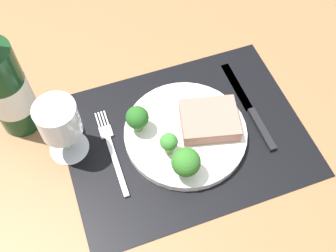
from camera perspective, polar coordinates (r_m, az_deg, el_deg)
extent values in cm
cube|color=brown|center=(81.76, 2.36, -1.94)|extent=(140.00, 110.00, 3.00)
cube|color=black|center=(80.34, 2.40, -1.35)|extent=(46.03, 34.88, 0.30)
cylinder|color=silver|center=(79.53, 2.43, -1.00)|extent=(23.72, 23.72, 1.60)
cube|color=#9E6B5B|center=(78.79, 5.77, 0.80)|extent=(12.66, 11.34, 2.84)
cylinder|color=#5B8942|center=(75.58, 0.11, -3.15)|extent=(1.47, 1.47, 2.19)
sphere|color=#387A2D|center=(73.41, 0.12, -2.21)|extent=(3.29, 3.29, 3.29)
cylinder|color=#5B8942|center=(78.53, -4.17, 0.06)|extent=(1.69, 1.69, 1.88)
sphere|color=#235B1E|center=(76.18, -4.30, 1.18)|extent=(4.36, 4.36, 4.36)
cylinder|color=#5B8942|center=(73.79, 2.42, -6.14)|extent=(1.62, 1.62, 1.87)
sphere|color=#2D6B23|center=(70.99, 2.51, -5.03)|extent=(5.19, 5.19, 5.19)
cube|color=silver|center=(77.27, -7.10, -5.48)|extent=(1.00, 13.00, 0.50)
cube|color=silver|center=(81.16, -8.60, -0.82)|extent=(2.40, 2.60, 0.40)
cube|color=silver|center=(82.83, -9.75, 0.72)|extent=(0.30, 3.60, 0.35)
cube|color=silver|center=(82.85, -9.36, 0.84)|extent=(0.30, 3.60, 0.35)
cube|color=silver|center=(82.87, -8.96, 0.96)|extent=(0.30, 3.60, 0.35)
cube|color=silver|center=(82.89, -8.56, 1.08)|extent=(0.30, 3.60, 0.35)
cube|color=black|center=(82.53, 12.90, -0.38)|extent=(1.40, 10.00, 0.80)
cube|color=silver|center=(88.05, 9.55, 5.53)|extent=(1.80, 13.00, 0.30)
cylinder|color=#143819|center=(79.55, -21.47, 4.70)|extent=(7.87, 7.87, 20.22)
cylinder|color=silver|center=(80.30, -21.24, 4.27)|extent=(8.03, 8.03, 7.08)
cylinder|color=silver|center=(81.12, -13.50, -2.93)|extent=(7.53, 7.53, 0.40)
cylinder|color=silver|center=(78.30, -13.98, -1.74)|extent=(0.80, 0.80, 6.28)
cylinder|color=silver|center=(72.97, -15.02, 0.84)|extent=(7.50, 7.50, 6.66)
cylinder|color=#560C19|center=(74.77, -14.65, -0.08)|extent=(6.60, 6.60, 2.23)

